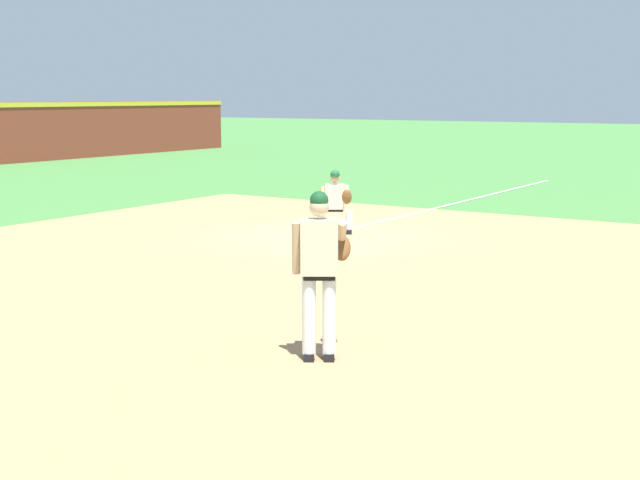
# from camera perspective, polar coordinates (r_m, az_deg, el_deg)

# --- Properties ---
(ground_plane) EXTENTS (160.00, 160.00, 0.00)m
(ground_plane) POSITION_cam_1_polar(r_m,az_deg,el_deg) (18.26, 0.06, 0.20)
(ground_plane) COLOR #47843D
(infield_dirt_patch) EXTENTS (18.00, 18.00, 0.01)m
(infield_dirt_patch) POSITION_cam_1_polar(r_m,az_deg,el_deg) (14.01, 0.02, -2.55)
(infield_dirt_patch) COLOR tan
(infield_dirt_patch) RESTS_ON ground
(foul_line_stripe) EXTENTS (14.47, 0.10, 0.00)m
(foul_line_stripe) POSITION_cam_1_polar(r_m,az_deg,el_deg) (24.62, 9.10, 2.45)
(foul_line_stripe) COLOR white
(foul_line_stripe) RESTS_ON ground
(first_base_bag) EXTENTS (0.38, 0.38, 0.09)m
(first_base_bag) POSITION_cam_1_polar(r_m,az_deg,el_deg) (18.25, 0.06, 0.34)
(first_base_bag) COLOR white
(first_base_bag) RESTS_ON ground
(baseball) EXTENTS (0.07, 0.07, 0.07)m
(baseball) POSITION_cam_1_polar(r_m,az_deg,el_deg) (14.30, 0.70, -2.17)
(baseball) COLOR white
(baseball) RESTS_ON ground
(pitcher) EXTENTS (0.84, 0.57, 1.86)m
(pitcher) POSITION_cam_1_polar(r_m,az_deg,el_deg) (9.60, 0.04, -1.60)
(pitcher) COLOR black
(pitcher) RESTS_ON ground
(first_baseman) EXTENTS (0.82, 1.03, 1.34)m
(first_baseman) POSITION_cam_1_polar(r_m,az_deg,el_deg) (18.53, 1.02, 2.62)
(first_baseman) COLOR black
(first_baseman) RESTS_ON ground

